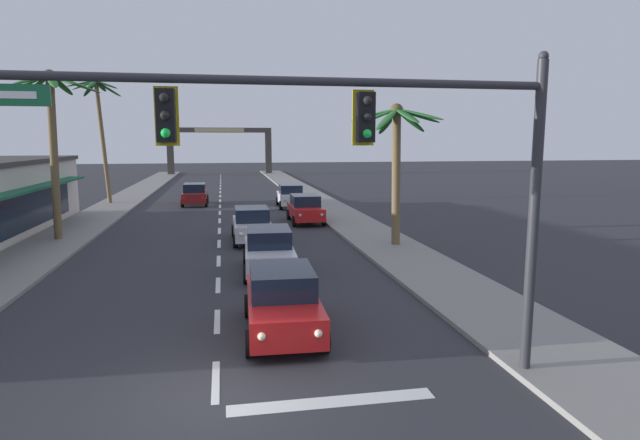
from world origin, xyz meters
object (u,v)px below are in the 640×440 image
object	(u,v)px
sedan_oncoming_far	(195,194)
town_gateway_arch	(220,144)
palm_right_second	(397,145)
palm_left_second	(53,118)
palm_left_third	(99,111)
traffic_signal_mast	(367,147)
sedan_fifth_in_queue	(252,224)
sedan_parked_mid_kerb	(291,196)
sedan_parked_nearest_kerb	(305,209)
sedan_third_in_queue	(269,250)
sedan_lead_at_stop_bar	(282,301)

from	to	relation	value
sedan_oncoming_far	town_gateway_arch	world-z (taller)	town_gateway_arch
palm_right_second	town_gateway_arch	world-z (taller)	town_gateway_arch
palm_left_second	palm_left_third	size ratio (longest dim) A/B	0.86
traffic_signal_mast	sedan_oncoming_far	distance (m)	32.41
sedan_fifth_in_queue	palm_left_third	distance (m)	21.23
palm_left_second	palm_left_third	bearing A→B (deg)	94.21
palm_right_second	town_gateway_arch	distance (m)	56.61
sedan_parked_mid_kerb	town_gateway_arch	world-z (taller)	town_gateway_arch
sedan_parked_nearest_kerb	palm_right_second	xyz separation A→B (m)	(2.95, -8.15, 3.89)
traffic_signal_mast	sedan_parked_nearest_kerb	size ratio (longest dim) A/B	2.53
sedan_fifth_in_queue	sedan_parked_nearest_kerb	world-z (taller)	same
traffic_signal_mast	sedan_oncoming_far	bearing A→B (deg)	98.62
sedan_parked_mid_kerb	palm_left_third	xyz separation A→B (m)	(-14.06, 4.17, 6.30)
traffic_signal_mast	palm_left_third	size ratio (longest dim) A/B	1.17
sedan_parked_mid_kerb	town_gateway_arch	bearing A→B (deg)	97.42
sedan_parked_mid_kerb	sedan_parked_nearest_kerb	bearing A→B (deg)	-90.64
palm_left_third	town_gateway_arch	distance (m)	37.18
town_gateway_arch	sedan_parked_nearest_kerb	bearing A→B (deg)	-83.87
sedan_oncoming_far	palm_right_second	distance (m)	21.25
sedan_oncoming_far	palm_left_third	world-z (taller)	palm_left_third
palm_left_third	town_gateway_arch	bearing A→B (deg)	76.22
sedan_third_in_queue	sedan_oncoming_far	world-z (taller)	same
sedan_parked_mid_kerb	palm_right_second	world-z (taller)	palm_right_second
sedan_third_in_queue	palm_left_third	xyz separation A→B (m)	(-10.73, 23.73, 6.30)
sedan_lead_at_stop_bar	sedan_parked_mid_kerb	world-z (taller)	same
traffic_signal_mast	sedan_fifth_in_queue	xyz separation A→B (m)	(-1.33, 16.08, -3.96)
sedan_lead_at_stop_bar	sedan_oncoming_far	xyz separation A→B (m)	(-3.57, 28.42, 0.00)
sedan_third_in_queue	palm_left_second	size ratio (longest dim) A/B	0.54
traffic_signal_mast	sedan_third_in_queue	world-z (taller)	traffic_signal_mast
sedan_parked_nearest_kerb	town_gateway_arch	xyz separation A→B (m)	(-5.15, 47.88, 3.57)
sedan_lead_at_stop_bar	sedan_third_in_queue	bearing A→B (deg)	88.10
palm_right_second	traffic_signal_mast	bearing A→B (deg)	-110.97
sedan_fifth_in_queue	sedan_parked_mid_kerb	bearing A→B (deg)	74.69
sedan_lead_at_stop_bar	sedan_third_in_queue	world-z (taller)	same
palm_left_second	sedan_parked_nearest_kerb	bearing A→B (deg)	16.13
sedan_lead_at_stop_bar	palm_right_second	bearing A→B (deg)	57.52
traffic_signal_mast	palm_left_third	bearing A→B (deg)	109.39
traffic_signal_mast	palm_left_third	distance (m)	35.54
sedan_oncoming_far	sedan_third_in_queue	bearing A→B (deg)	-80.29
palm_left_third	palm_right_second	distance (m)	26.32
sedan_parked_nearest_kerb	palm_left_second	world-z (taller)	palm_left_second
sedan_fifth_in_queue	palm_left_second	xyz separation A→B (m)	(-9.30, 1.80, 5.15)
sedan_third_in_queue	palm_left_third	bearing A→B (deg)	114.33
traffic_signal_mast	sedan_parked_mid_kerb	world-z (taller)	traffic_signal_mast
sedan_oncoming_far	town_gateway_arch	distance (m)	37.88
sedan_third_in_queue	palm_right_second	xyz separation A→B (m)	(6.20, 3.72, 3.89)
sedan_fifth_in_queue	sedan_oncoming_far	xyz separation A→B (m)	(-3.49, 15.72, 0.00)
traffic_signal_mast	palm_left_second	distance (m)	20.83
traffic_signal_mast	sedan_lead_at_stop_bar	bearing A→B (deg)	110.43
traffic_signal_mast	sedan_lead_at_stop_bar	xyz separation A→B (m)	(-1.26, 3.37, -3.96)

